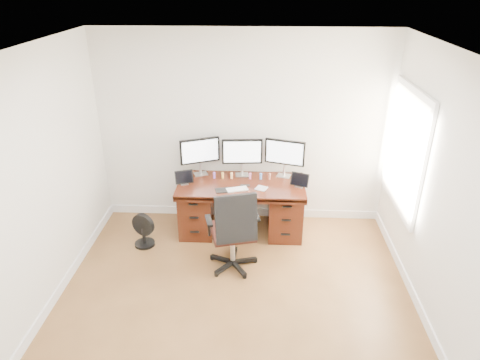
{
  "coord_description": "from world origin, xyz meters",
  "views": [
    {
      "loc": [
        0.25,
        -3.32,
        3.3
      ],
      "look_at": [
        0.0,
        1.5,
        0.95
      ],
      "focal_mm": 32.0,
      "sensor_mm": 36.0,
      "label": 1
    }
  ],
  "objects_px": {
    "monitor_center": "(242,153)",
    "keyboard": "(237,189)",
    "desk": "(241,205)",
    "office_chair": "(233,243)",
    "floor_fan": "(143,231)"
  },
  "relations": [
    {
      "from": "office_chair",
      "to": "floor_fan",
      "type": "xyz_separation_m",
      "value": [
        -1.22,
        0.43,
        -0.14
      ]
    },
    {
      "from": "floor_fan",
      "to": "keyboard",
      "type": "bearing_deg",
      "value": 32.01
    },
    {
      "from": "desk",
      "to": "office_chair",
      "type": "xyz_separation_m",
      "value": [
        -0.05,
        -0.87,
        -0.04
      ]
    },
    {
      "from": "floor_fan",
      "to": "keyboard",
      "type": "xyz_separation_m",
      "value": [
        1.23,
        0.23,
        0.53
      ]
    },
    {
      "from": "monitor_center",
      "to": "keyboard",
      "type": "bearing_deg",
      "value": -100.4
    },
    {
      "from": "desk",
      "to": "monitor_center",
      "type": "bearing_deg",
      "value": 89.97
    },
    {
      "from": "desk",
      "to": "keyboard",
      "type": "relative_size",
      "value": 6.16
    },
    {
      "from": "monitor_center",
      "to": "office_chair",
      "type": "bearing_deg",
      "value": -97.4
    },
    {
      "from": "desk",
      "to": "monitor_center",
      "type": "height_order",
      "value": "monitor_center"
    },
    {
      "from": "desk",
      "to": "floor_fan",
      "type": "distance_m",
      "value": 1.36
    },
    {
      "from": "office_chair",
      "to": "floor_fan",
      "type": "distance_m",
      "value": 1.31
    },
    {
      "from": "desk",
      "to": "office_chair",
      "type": "distance_m",
      "value": 0.87
    },
    {
      "from": "office_chair",
      "to": "floor_fan",
      "type": "bearing_deg",
      "value": 145.51
    },
    {
      "from": "desk",
      "to": "keyboard",
      "type": "bearing_deg",
      "value": -101.94
    },
    {
      "from": "office_chair",
      "to": "floor_fan",
      "type": "relative_size",
      "value": 2.37
    }
  ]
}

